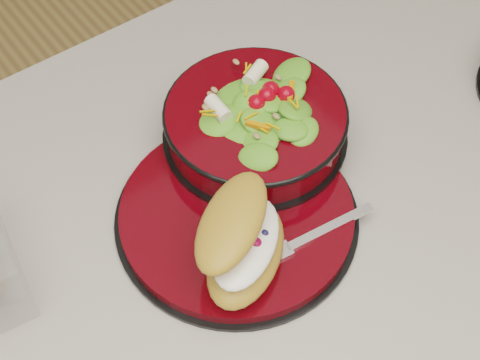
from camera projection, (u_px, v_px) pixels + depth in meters
island_counter at (240, 348)px, 1.17m from camera, size 1.24×0.74×0.90m
dinner_plate at (238, 214)px, 0.79m from camera, size 0.29×0.29×0.02m
salad_bowl at (255, 118)px, 0.82m from camera, size 0.23×0.23×0.10m
croissant at (243, 240)px, 0.71m from camera, size 0.16×0.15×0.08m
fork at (314, 235)px, 0.76m from camera, size 0.15×0.03×0.00m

